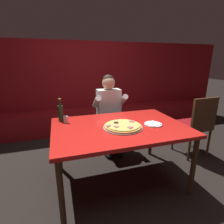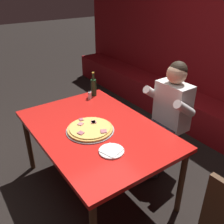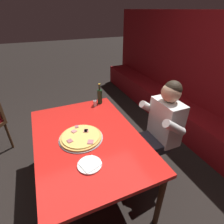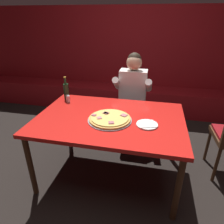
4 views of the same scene
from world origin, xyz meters
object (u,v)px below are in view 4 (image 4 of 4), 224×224
Objects in this scene: diner_seated_blue_shirt at (132,95)px; beer_bottle at (66,91)px; shaker_oregano at (68,99)px; pizza at (110,119)px; plate_white_paper at (147,124)px; main_dining_table at (110,123)px; shaker_black_pepper at (68,99)px.

beer_bottle is at bearing -150.40° from diner_seated_blue_shirt.
shaker_oregano is (0.05, -0.08, -0.07)m from beer_bottle.
pizza is 2.14× the size of plate_white_paper.
main_dining_table is at bearing 166.83° from plate_white_paper.
plate_white_paper is at bearing -13.17° from main_dining_table.
plate_white_paper is 0.16× the size of diner_seated_blue_shirt.
diner_seated_blue_shirt is at bearing 80.82° from main_dining_table.
beer_bottle is at bearing 155.66° from plate_white_paper.
shaker_oregano reaches higher than main_dining_table.
shaker_black_pepper is at bearing -42.68° from shaker_oregano.
main_dining_table is 0.68m from shaker_oregano.
shaker_oregano is at bearing -60.42° from beer_bottle.
beer_bottle is at bearing 123.29° from shaker_black_pepper.
diner_seated_blue_shirt is (0.72, 0.54, -0.09)m from shaker_black_pepper.
pizza is 0.72m from shaker_oregano.
pizza is 1.54× the size of beer_bottle.
plate_white_paper reaches higher than main_dining_table.
main_dining_table is 0.83m from diner_seated_blue_shirt.
shaker_oregano is 1.00× the size of shaker_black_pepper.
main_dining_table is 1.21× the size of diner_seated_blue_shirt.
beer_bottle is (-1.04, 0.47, 0.10)m from plate_white_paper.
plate_white_paper is (0.38, -0.02, -0.01)m from pizza.
beer_bottle is at bearing 149.69° from main_dining_table.
diner_seated_blue_shirt is at bearing 36.94° from shaker_black_pepper.
shaker_black_pepper is (0.02, -0.02, 0.00)m from shaker_oregano.
shaker_oregano and shaker_black_pepper have the same top height.
shaker_black_pepper is (-0.59, 0.28, 0.10)m from main_dining_table.
shaker_black_pepper is (0.06, -0.10, -0.07)m from beer_bottle.
plate_white_paper is 0.72× the size of beer_bottle.
shaker_black_pepper reaches higher than plate_white_paper.
main_dining_table is 0.77m from beer_bottle.
beer_bottle reaches higher than main_dining_table.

